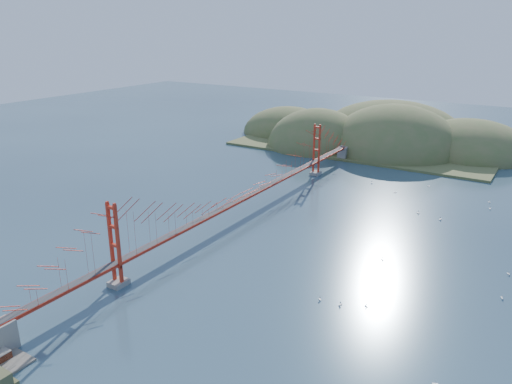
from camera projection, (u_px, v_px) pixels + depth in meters
The scene contains 17 objects.
ground at pixel (243, 215), 90.10m from camera, with size 320.00×320.00×0.00m, color #2A4355.
bridge at pixel (244, 178), 87.99m from camera, with size 2.20×94.40×12.00m.
far_headlands at pixel (380, 143), 143.97m from camera, with size 84.00×58.00×25.00m.
sailboat_0 at pixel (340, 304), 61.32m from camera, with size 0.53×0.56×0.62m.
sailboat_11 at pixel (509, 273), 68.83m from camera, with size 0.60×0.60×0.63m.
sailboat_2 at pixel (366, 306), 61.01m from camera, with size 0.52×0.52×0.56m.
sailboat_6 at pixel (320, 299), 62.49m from camera, with size 0.60×0.60×0.63m.
sailboat_4 at pixel (440, 219), 87.96m from camera, with size 0.67×0.67×0.73m.
sailboat_5 at pixel (502, 297), 62.84m from camera, with size 0.55×0.55×0.60m.
sailboat_1 at pixel (382, 259), 73.01m from camera, with size 0.58×0.58×0.61m.
sailboat_3 at pixel (395, 192), 102.00m from camera, with size 0.58×0.58×0.65m.
sailboat_12 at pixel (429, 186), 105.93m from camera, with size 0.54×0.48×0.61m.
sailboat_15 at pixel (490, 208), 93.07m from camera, with size 0.56×0.59×0.66m.
sailboat_13 at pixel (435, 383), 47.83m from camera, with size 0.58×0.57×0.65m.
sailboat_16 at pixel (418, 213), 90.94m from camera, with size 0.62×0.62×0.69m.
sailboat_7 at pixel (489, 202), 96.45m from camera, with size 0.53×0.50×0.60m.
sailboat_extra_0 at pixel (372, 183), 108.02m from camera, with size 0.61×0.61×0.64m.
Camera 1 is at (46.49, -69.96, 32.93)m, focal length 35.00 mm.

